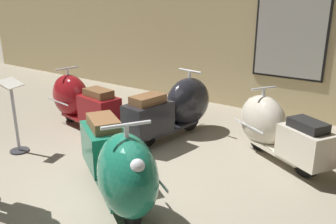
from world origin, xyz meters
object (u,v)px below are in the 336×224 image
Objects in this scene: scooter_2 at (119,166)px; scooter_3 at (274,128)px; info_stanchion at (15,122)px; scooter_0 at (79,101)px; scooter_1 at (177,107)px.

scooter_2 reaches higher than scooter_3.
info_stanchion is at bearing 62.34° from scooter_3.
scooter_0 is at bearing 178.69° from scooter_2.
scooter_0 is 1.33m from info_stanchion.
info_stanchion reaches higher than scooter_3.
scooter_2 is 2.43m from scooter_3.
info_stanchion is at bearing 104.15° from scooter_0.
scooter_2 is 2.29m from info_stanchion.
scooter_2 reaches higher than scooter_1.
scooter_1 is at bearing 51.28° from info_stanchion.
scooter_2 is (0.71, -2.17, 0.01)m from scooter_1.
info_stanchion reaches higher than scooter_0.
scooter_1 is at bearing 139.47° from scooter_2.
scooter_0 is 3.40m from scooter_3.
scooter_3 is (3.33, 0.71, -0.02)m from scooter_0.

